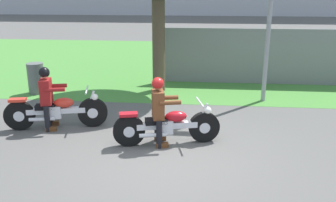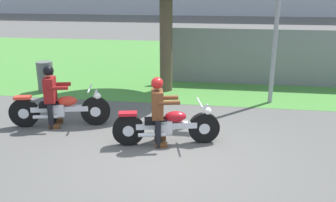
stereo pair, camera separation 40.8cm
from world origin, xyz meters
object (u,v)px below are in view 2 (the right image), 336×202
at_px(motorcycle_lead, 167,126).
at_px(rider_lead, 158,106).
at_px(motorcycle_follow, 60,109).
at_px(trash_can, 45,77).
at_px(rider_follow, 51,91).

relative_size(motorcycle_lead, rider_lead, 1.53).
height_order(rider_lead, motorcycle_follow, rider_lead).
relative_size(motorcycle_lead, trash_can, 2.34).
height_order(motorcycle_follow, trash_can, trash_can).
xyz_separation_m(rider_lead, rider_follow, (-2.56, 0.63, 0.01)).
xyz_separation_m(rider_lead, motorcycle_follow, (-2.40, 0.67, -0.41)).
bearing_deg(motorcycle_follow, motorcycle_lead, -27.20).
bearing_deg(motorcycle_lead, rider_lead, 179.17).
relative_size(rider_lead, motorcycle_follow, 0.63).
distance_m(motorcycle_lead, trash_can, 5.43).
bearing_deg(motorcycle_lead, trash_can, 128.60).
height_order(rider_lead, trash_can, rider_lead).
bearing_deg(rider_lead, rider_follow, 152.80).
bearing_deg(trash_can, motorcycle_lead, -37.99).
relative_size(rider_follow, trash_can, 1.54).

